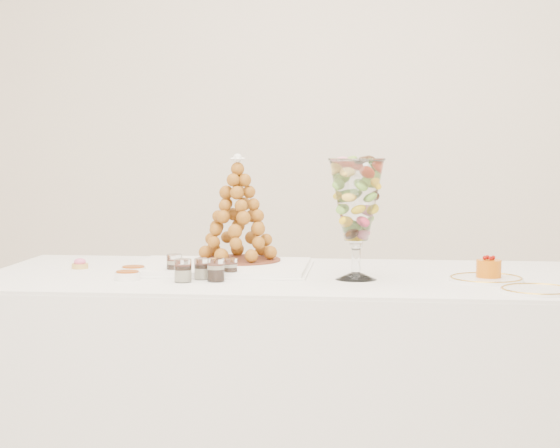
# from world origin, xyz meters

# --- Properties ---
(buffet_table) EXTENTS (2.23, 1.01, 0.83)m
(buffet_table) POSITION_xyz_m (0.15, 0.26, 0.41)
(buffet_table) COLOR white
(buffet_table) RESTS_ON ground
(lace_tray) EXTENTS (0.61, 0.48, 0.02)m
(lace_tray) POSITION_xyz_m (-0.19, 0.33, 0.84)
(lace_tray) COLOR white
(lace_tray) RESTS_ON buffet_table
(macaron_vase) EXTENTS (0.17, 0.17, 0.38)m
(macaron_vase) POSITION_xyz_m (0.29, 0.19, 1.08)
(macaron_vase) COLOR white
(macaron_vase) RESTS_ON buffet_table
(cake_plate) EXTENTS (0.23, 0.23, 0.01)m
(cake_plate) POSITION_xyz_m (0.69, 0.22, 0.83)
(cake_plate) COLOR white
(cake_plate) RESTS_ON buffet_table
(spare_plate) EXTENTS (0.22, 0.22, 0.01)m
(spare_plate) POSITION_xyz_m (0.83, 0.02, 0.83)
(spare_plate) COLOR white
(spare_plate) RESTS_ON buffet_table
(pink_tart) EXTENTS (0.06, 0.06, 0.04)m
(pink_tart) POSITION_xyz_m (-0.67, 0.28, 0.84)
(pink_tart) COLOR tan
(pink_tart) RESTS_ON buffet_table
(verrine_a) EXTENTS (0.05, 0.05, 0.07)m
(verrine_a) POSITION_xyz_m (-0.31, 0.18, 0.86)
(verrine_a) COLOR white
(verrine_a) RESTS_ON buffet_table
(verrine_b) EXTENTS (0.05, 0.05, 0.07)m
(verrine_b) POSITION_xyz_m (-0.19, 0.10, 0.86)
(verrine_b) COLOR white
(verrine_b) RESTS_ON buffet_table
(verrine_c) EXTENTS (0.05, 0.05, 0.06)m
(verrine_c) POSITION_xyz_m (-0.11, 0.15, 0.86)
(verrine_c) COLOR white
(verrine_c) RESTS_ON buffet_table
(verrine_d) EXTENTS (0.07, 0.07, 0.07)m
(verrine_d) POSITION_xyz_m (-0.24, 0.03, 0.87)
(verrine_d) COLOR white
(verrine_d) RESTS_ON buffet_table
(verrine_e) EXTENTS (0.06, 0.06, 0.07)m
(verrine_e) POSITION_xyz_m (-0.14, 0.06, 0.87)
(verrine_e) COLOR white
(verrine_e) RESTS_ON buffet_table
(ramekin_back) EXTENTS (0.08, 0.08, 0.03)m
(ramekin_back) POSITION_xyz_m (-0.44, 0.16, 0.84)
(ramekin_back) COLOR white
(ramekin_back) RESTS_ON buffet_table
(ramekin_front) EXTENTS (0.08, 0.08, 0.02)m
(ramekin_front) POSITION_xyz_m (-0.42, 0.05, 0.84)
(ramekin_front) COLOR white
(ramekin_front) RESTS_ON buffet_table
(croquembouche) EXTENTS (0.30, 0.30, 0.37)m
(croquembouche) POSITION_xyz_m (-0.15, 0.43, 1.03)
(croquembouche) COLOR brown
(croquembouche) RESTS_ON lace_tray
(mousse_cake) EXTENTS (0.08, 0.08, 0.07)m
(mousse_cake) POSITION_xyz_m (0.70, 0.23, 0.87)
(mousse_cake) COLOR #C65F09
(mousse_cake) RESTS_ON cake_plate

